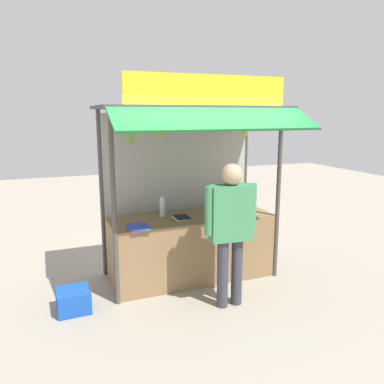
# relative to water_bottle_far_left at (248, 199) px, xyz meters

# --- Properties ---
(ground_plane) EXTENTS (20.00, 20.00, 0.00)m
(ground_plane) POSITION_rel_water_bottle_far_left_xyz_m (-0.94, -0.12, -1.04)
(ground_plane) COLOR #9E9384
(stall_counter) EXTENTS (2.27, 0.76, 0.89)m
(stall_counter) POSITION_rel_water_bottle_far_left_xyz_m (-0.94, -0.12, -0.59)
(stall_counter) COLOR olive
(stall_counter) RESTS_ON ground
(stall_structure) EXTENTS (2.47, 1.67, 2.74)m
(stall_structure) POSITION_rel_water_bottle_far_left_xyz_m (-0.94, 0.04, 0.64)
(stall_structure) COLOR #4C4742
(stall_structure) RESTS_ON ground
(water_bottle_far_left) EXTENTS (0.09, 0.09, 0.31)m
(water_bottle_far_left) POSITION_rel_water_bottle_far_left_xyz_m (0.00, 0.00, 0.00)
(water_bottle_far_left) COLOR silver
(water_bottle_far_left) RESTS_ON stall_counter
(water_bottle_back_right) EXTENTS (0.07, 0.07, 0.26)m
(water_bottle_back_right) POSITION_rel_water_bottle_far_left_xyz_m (-0.14, -0.09, -0.02)
(water_bottle_back_right) COLOR silver
(water_bottle_back_right) RESTS_ON stall_counter
(water_bottle_right) EXTENTS (0.07, 0.07, 0.26)m
(water_bottle_right) POSITION_rel_water_bottle_far_left_xyz_m (-0.44, 0.01, -0.02)
(water_bottle_right) COLOR silver
(water_bottle_right) RESTS_ON stall_counter
(water_bottle_far_right) EXTENTS (0.08, 0.08, 0.28)m
(water_bottle_far_right) POSITION_rel_water_bottle_far_left_xyz_m (-1.31, 0.06, -0.02)
(water_bottle_far_right) COLOR silver
(water_bottle_far_right) RESTS_ON stall_counter
(water_bottle_rear_center) EXTENTS (0.08, 0.08, 0.27)m
(water_bottle_rear_center) POSITION_rel_water_bottle_far_left_xyz_m (-0.24, -0.10, -0.02)
(water_bottle_rear_center) COLOR silver
(water_bottle_rear_center) RESTS_ON stall_counter
(water_bottle_back_left) EXTENTS (0.08, 0.08, 0.28)m
(water_bottle_back_left) POSITION_rel_water_bottle_far_left_xyz_m (0.04, 0.19, -0.02)
(water_bottle_back_left) COLOR silver
(water_bottle_back_left) RESTS_ON stall_counter
(magazine_stack_center) EXTENTS (0.28, 0.32, 0.04)m
(magazine_stack_center) POSITION_rel_water_bottle_far_left_xyz_m (-1.77, -0.39, -0.13)
(magazine_stack_center) COLOR purple
(magazine_stack_center) RESTS_ON stall_counter
(magazine_stack_mid_left) EXTENTS (0.22, 0.27, 0.04)m
(magazine_stack_mid_left) POSITION_rel_water_bottle_far_left_xyz_m (-1.12, -0.20, -0.12)
(magazine_stack_mid_left) COLOR orange
(magazine_stack_mid_left) RESTS_ON stall_counter
(banana_bunch_inner_right) EXTENTS (0.12, 0.11, 0.31)m
(banana_bunch_inner_right) POSITION_rel_water_bottle_far_left_xyz_m (-1.87, -0.60, 1.00)
(banana_bunch_inner_right) COLOR #332D23
(banana_bunch_inner_left) EXTENTS (0.11, 0.11, 0.25)m
(banana_bunch_inner_left) POSITION_rel_water_bottle_far_left_xyz_m (-1.54, -0.60, 1.05)
(banana_bunch_inner_left) COLOR #332D23
(banana_bunch_leftmost) EXTENTS (0.11, 0.11, 0.25)m
(banana_bunch_leftmost) POSITION_rel_water_bottle_far_left_xyz_m (-0.42, -0.60, 1.05)
(banana_bunch_leftmost) COLOR #332D23
(vendor_person) EXTENTS (0.66, 0.26, 1.74)m
(vendor_person) POSITION_rel_water_bottle_far_left_xyz_m (-0.82, -1.03, 0.01)
(vendor_person) COLOR #383842
(vendor_person) RESTS_ON ground
(plastic_crate) EXTENTS (0.39, 0.39, 0.26)m
(plastic_crate) POSITION_rel_water_bottle_far_left_xyz_m (-2.60, -0.48, -0.91)
(plastic_crate) COLOR #194CB2
(plastic_crate) RESTS_ON ground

